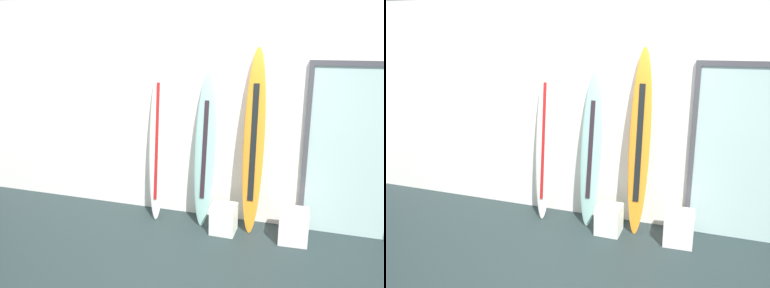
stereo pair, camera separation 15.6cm
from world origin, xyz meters
TOP-DOWN VIEW (x-y plane):
  - ground at (0.00, 0.00)m, footprint 8.00×8.00m
  - wall_back at (0.00, 1.30)m, footprint 7.20×0.20m
  - surfboard_ivory at (-0.58, 1.00)m, footprint 0.23×0.34m
  - surfboard_seafoam at (0.05, 1.01)m, footprint 0.28×0.36m
  - surfboard_sunset at (0.65, 0.99)m, footprint 0.26×0.34m
  - display_block_left at (0.35, 0.80)m, footprint 0.30×0.30m
  - display_block_center at (1.17, 0.83)m, footprint 0.34×0.34m
  - glass_door at (1.74, 1.18)m, footprint 1.06×0.06m

SIDE VIEW (x-z plane):
  - ground at x=0.00m, z-range -0.04..0.00m
  - display_block_left at x=0.35m, z-range 0.00..0.35m
  - display_block_center at x=1.17m, z-range 0.00..0.38m
  - surfboard_seafoam at x=0.05m, z-range 0.00..1.94m
  - surfboard_ivory at x=-0.58m, z-range -0.01..2.04m
  - glass_door at x=1.74m, z-range 0.03..2.10m
  - surfboard_sunset at x=0.65m, z-range 0.00..2.22m
  - wall_back at x=0.00m, z-range 0.00..2.80m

